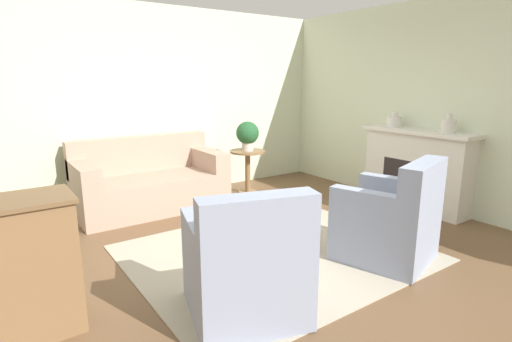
{
  "coord_description": "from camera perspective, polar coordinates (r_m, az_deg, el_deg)",
  "views": [
    {
      "loc": [
        -2.35,
        -3.01,
        1.75
      ],
      "look_at": [
        0.15,
        0.55,
        0.75
      ],
      "focal_mm": 28.0,
      "sensor_mm": 36.0,
      "label": 1
    }
  ],
  "objects": [
    {
      "name": "armchair_left",
      "position": [
        3.03,
        -1.31,
        -13.85
      ],
      "size": [
        1.01,
        1.03,
        1.01
      ],
      "color": "#8E99B2",
      "rests_on": "rug"
    },
    {
      "name": "wall_back",
      "position": [
        6.24,
        -13.06,
        9.4
      ],
      "size": [
        9.39,
        0.12,
        2.8
      ],
      "color": "beige",
      "rests_on": "ground_plane"
    },
    {
      "name": "potted_plant_floor",
      "position": [
        5.18,
        -29.1,
        -5.12
      ],
      "size": [
        0.37,
        0.37,
        0.54
      ],
      "color": "beige",
      "rests_on": "ground_plane"
    },
    {
      "name": "side_table",
      "position": [
        6.19,
        -1.2,
        0.96
      ],
      "size": [
        0.54,
        0.54,
        0.68
      ],
      "color": "olive",
      "rests_on": "ground_plane"
    },
    {
      "name": "ottoman_table",
      "position": [
        4.3,
        2.05,
        -6.81
      ],
      "size": [
        0.71,
        0.71,
        0.46
      ],
      "color": "tan",
      "rests_on": "rug"
    },
    {
      "name": "couch",
      "position": [
        5.69,
        -14.88,
        -1.75
      ],
      "size": [
        1.96,
        0.96,
        0.97
      ],
      "color": "tan",
      "rests_on": "ground_plane"
    },
    {
      "name": "rug",
      "position": [
        4.2,
        2.7,
        -11.63
      ],
      "size": [
        2.8,
        2.38,
        0.01
      ],
      "color": "#B2A893",
      "rests_on": "ground_plane"
    },
    {
      "name": "armchair_right",
      "position": [
        4.15,
        18.84,
        -7.0
      ],
      "size": [
        1.01,
        1.03,
        1.01
      ],
      "color": "#8E99B2",
      "rests_on": "rug"
    },
    {
      "name": "wall_right",
      "position": [
        5.94,
        24.64,
        8.41
      ],
      "size": [
        0.12,
        9.4,
        2.8
      ],
      "color": "beige",
      "rests_on": "ground_plane"
    },
    {
      "name": "vase_mantel_far",
      "position": [
        5.58,
        25.78,
        5.89
      ],
      "size": [
        0.17,
        0.17,
        0.23
      ],
      "color": "silver",
      "rests_on": "fireplace"
    },
    {
      "name": "fireplace",
      "position": [
        5.89,
        21.92,
        0.47
      ],
      "size": [
        0.44,
        1.55,
        1.1
      ],
      "color": "silver",
      "rests_on": "ground_plane"
    },
    {
      "name": "ground_plane",
      "position": [
        4.2,
        2.69,
        -11.69
      ],
      "size": [
        16.0,
        16.0,
        0.0
      ],
      "primitive_type": "plane",
      "color": "brown"
    },
    {
      "name": "vase_mantel_near",
      "position": [
        6.01,
        19.14,
        6.76
      ],
      "size": [
        0.2,
        0.2,
        0.2
      ],
      "color": "silver",
      "rests_on": "fireplace"
    },
    {
      "name": "potted_plant_on_side_table",
      "position": [
        6.11,
        -1.22,
        5.29
      ],
      "size": [
        0.35,
        0.35,
        0.45
      ],
      "color": "beige",
      "rests_on": "side_table"
    }
  ]
}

